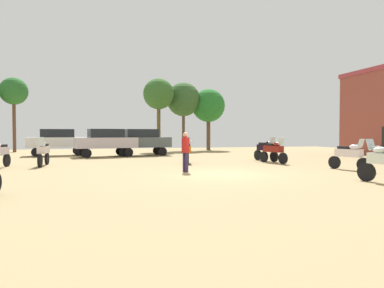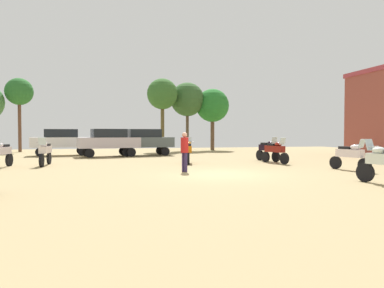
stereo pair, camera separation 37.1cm
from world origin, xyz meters
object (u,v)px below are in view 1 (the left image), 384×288
(motorcycle_9, at_px, (0,153))
(car_3, at_px, (141,140))
(person_1, at_px, (185,149))
(tree_4, at_px, (183,100))
(motorcycle_4, at_px, (274,150))
(tree_1, at_px, (14,92))
(car_1, at_px, (57,140))
(tree_3, at_px, (208,106))
(motorcycle_8, at_px, (187,151))
(motorcycle_3, at_px, (349,155))
(motorcycle_2, at_px, (43,152))
(tree_2, at_px, (159,95))
(car_2, at_px, (106,140))
(motorcycle_1, at_px, (266,149))

(motorcycle_9, bearing_deg, car_3, -124.75)
(person_1, bearing_deg, car_3, 158.66)
(car_3, height_order, tree_4, tree_4)
(car_3, bearing_deg, motorcycle_4, -150.77)
(motorcycle_4, bearing_deg, tree_1, -58.31)
(motorcycle_9, relative_size, car_1, 0.48)
(tree_3, bearing_deg, motorcycle_8, -111.42)
(motorcycle_3, distance_m, motorcycle_8, 8.25)
(motorcycle_2, relative_size, person_1, 1.30)
(motorcycle_4, bearing_deg, motorcycle_2, -20.99)
(motorcycle_8, relative_size, tree_2, 0.31)
(car_1, distance_m, car_2, 4.13)
(tree_4, bearing_deg, motorcycle_8, -102.31)
(motorcycle_8, distance_m, tree_1, 20.06)
(motorcycle_2, bearing_deg, motorcycle_4, 177.08)
(person_1, bearing_deg, motorcycle_3, 57.53)
(motorcycle_2, height_order, motorcycle_8, motorcycle_2)
(motorcycle_8, relative_size, tree_4, 0.32)
(motorcycle_9, distance_m, person_1, 9.15)
(tree_4, bearing_deg, tree_3, 1.31)
(tree_4, bearing_deg, person_1, -102.88)
(tree_1, bearing_deg, motorcycle_2, -72.72)
(motorcycle_4, bearing_deg, motorcycle_8, -26.36)
(car_1, height_order, tree_1, tree_1)
(tree_4, bearing_deg, motorcycle_9, -129.76)
(motorcycle_3, relative_size, motorcycle_9, 0.93)
(motorcycle_1, bearing_deg, tree_4, -95.27)
(tree_4, bearing_deg, car_1, -152.52)
(car_3, distance_m, tree_1, 13.58)
(motorcycle_1, bearing_deg, car_1, -46.16)
(motorcycle_1, bearing_deg, tree_3, -105.60)
(motorcycle_9, height_order, tree_4, tree_4)
(motorcycle_3, relative_size, car_3, 0.44)
(car_3, height_order, tree_2, tree_2)
(motorcycle_4, xyz_separation_m, tree_1, (-16.94, 16.25, 4.65))
(motorcycle_9, distance_m, car_3, 11.06)
(car_1, height_order, car_3, same)
(motorcycle_4, bearing_deg, motorcycle_9, -17.26)
(motorcycle_4, distance_m, tree_3, 16.43)
(motorcycle_4, distance_m, person_1, 6.70)
(car_2, bearing_deg, tree_2, -47.45)
(tree_1, xyz_separation_m, tree_3, (18.04, -0.30, -0.90))
(motorcycle_1, height_order, person_1, person_1)
(motorcycle_1, height_order, motorcycle_8, motorcycle_1)
(car_1, bearing_deg, motorcycle_2, 174.26)
(motorcycle_9, distance_m, car_2, 8.89)
(car_1, relative_size, tree_1, 0.68)
(motorcycle_9, relative_size, car_3, 0.48)
(motorcycle_3, bearing_deg, car_1, -63.22)
(motorcycle_8, bearing_deg, car_2, 134.52)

